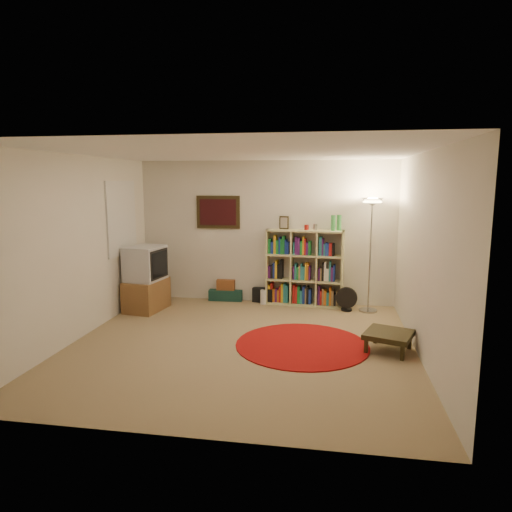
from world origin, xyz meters
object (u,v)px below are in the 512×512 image
at_px(floor_lamp, 372,218).
at_px(bookshelf, 304,269).
at_px(floor_fan, 347,299).
at_px(tv_stand, 146,280).
at_px(suitcase, 227,294).
at_px(side_table, 389,335).

bearing_deg(floor_lamp, bookshelf, 165.99).
relative_size(floor_fan, tv_stand, 0.37).
distance_m(floor_fan, tv_stand, 3.36).
relative_size(floor_fan, suitcase, 0.65).
xyz_separation_m(bookshelf, suitcase, (-1.41, 0.14, -0.54)).
height_order(floor_lamp, tv_stand, floor_lamp).
bearing_deg(floor_fan, floor_lamp, 12.48).
distance_m(floor_fan, side_table, 1.84).
bearing_deg(suitcase, bookshelf, -8.04).
relative_size(bookshelf, tv_stand, 1.46).
xyz_separation_m(floor_lamp, side_table, (0.11, -1.81, -1.35)).
distance_m(floor_fan, suitcase, 2.20).
distance_m(bookshelf, side_table, 2.45).
bearing_deg(side_table, bookshelf, 120.12).
distance_m(suitcase, side_table, 3.44).
bearing_deg(bookshelf, suitcase, 179.64).
height_order(floor_fan, side_table, floor_fan).
height_order(bookshelf, tv_stand, bookshelf).
bearing_deg(floor_lamp, suitcase, 170.72).
relative_size(bookshelf, floor_lamp, 0.84).
distance_m(bookshelf, floor_lamp, 1.46).
bearing_deg(suitcase, side_table, -42.81).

